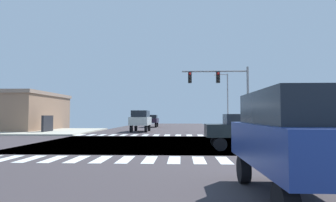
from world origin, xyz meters
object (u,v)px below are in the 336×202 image
at_px(street_lamp, 225,96).
at_px(suv_farside_1, 295,135).
at_px(bank_building, 0,112).
at_px(sedan_queued_1, 246,128).
at_px(suv_crossing_2, 141,119).
at_px(sedan_leading_2, 152,120).
at_px(traffic_signal_mast, 222,85).

distance_m(street_lamp, suv_farside_1, 30.26).
bearing_deg(street_lamp, bank_building, -175.26).
xyz_separation_m(suv_farside_1, sedan_queued_1, (0.98, 9.28, -0.28)).
relative_size(bank_building, suv_crossing_2, 3.19).
bearing_deg(suv_farside_1, sedan_leading_2, 100.37).
height_order(suv_crossing_2, sedan_queued_1, suv_crossing_2).
bearing_deg(sedan_leading_2, bank_building, 31.28).
bearing_deg(bank_building, street_lamp, 4.74).
relative_size(street_lamp, sedan_queued_1, 1.63).
bearing_deg(suv_crossing_2, suv_farside_1, 105.14).
bearing_deg(suv_farside_1, bank_building, 131.32).
bearing_deg(traffic_signal_mast, sedan_leading_2, 113.96).
bearing_deg(street_lamp, traffic_signal_mast, -100.43).
height_order(street_lamp, sedan_leading_2, street_lamp).
xyz_separation_m(sedan_queued_1, sedan_leading_2, (-7.98, 28.96, 0.00)).
relative_size(street_lamp, sedan_leading_2, 1.63).
bearing_deg(bank_building, suv_farside_1, -48.68).
distance_m(street_lamp, sedan_leading_2, 13.38).
bearing_deg(suv_farside_1, sedan_queued_1, 83.98).
xyz_separation_m(traffic_signal_mast, suv_crossing_2, (-8.18, 6.03, -3.16)).
distance_m(traffic_signal_mast, sedan_queued_1, 11.11).
distance_m(suv_farside_1, sedan_leading_2, 38.87).
bearing_deg(sedan_leading_2, sedan_queued_1, 105.41).
relative_size(sedan_queued_1, sedan_leading_2, 1.00).
distance_m(traffic_signal_mast, street_lamp, 10.31).
distance_m(traffic_signal_mast, suv_farside_1, 20.12).
distance_m(suv_crossing_2, sedan_leading_2, 12.37).
xyz_separation_m(traffic_signal_mast, sedan_leading_2, (-8.18, 18.40, -3.44)).
bearing_deg(sedan_leading_2, suv_farside_1, 100.37).
height_order(traffic_signal_mast, street_lamp, street_lamp).
bearing_deg(suv_crossing_2, traffic_signal_mast, 143.58).
distance_m(street_lamp, bank_building, 27.56).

